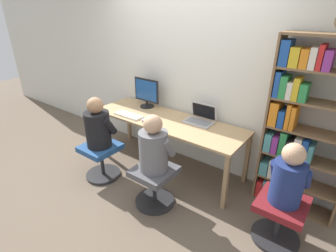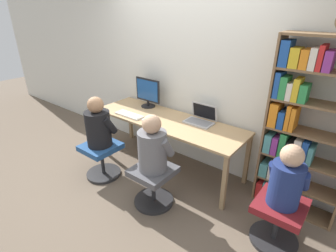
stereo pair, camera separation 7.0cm
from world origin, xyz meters
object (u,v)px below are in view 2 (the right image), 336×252
desktop_monitor (148,93)px  office_chair_left (102,157)px  keyboard (129,115)px  office_chair_right (153,182)px  person_at_laptop (153,147)px  person_at_monitor (98,125)px  bookshelf (296,135)px  person_near_shelf (287,179)px  laptop (200,119)px  office_chair_side (278,218)px

desktop_monitor → office_chair_left: size_ratio=0.94×
keyboard → office_chair_right: 1.09m
office_chair_left → person_at_laptop: (0.91, 0.01, 0.47)m
person_at_laptop → desktop_monitor: bearing=134.3°
person_at_monitor → bookshelf: bearing=23.3°
office_chair_left → person_near_shelf: (2.22, 0.32, 0.45)m
laptop → office_chair_side: bearing=-25.2°
keyboard → person_at_monitor: 0.50m
person_at_monitor → office_chair_left: bearing=-90.0°
person_at_monitor → person_near_shelf: size_ratio=1.08×
office_chair_left → office_chair_right: 0.91m
desktop_monitor → person_near_shelf: (2.20, -0.61, -0.21)m
laptop → bookshelf: 1.16m
person_at_laptop → office_chair_side: 1.42m
desktop_monitor → office_chair_right: bearing=-45.9°
office_chair_right → person_at_monitor: (-0.91, -0.00, 0.47)m
keyboard → person_at_laptop: person_at_laptop is taller
person_at_laptop → bookshelf: (1.20, 0.90, 0.15)m
office_chair_left → person_near_shelf: person_near_shelf is taller
person_at_laptop → person_near_shelf: bearing=13.4°
keyboard → office_chair_left: (-0.05, -0.50, -0.46)m
laptop → office_chair_left: (-0.96, -0.91, -0.50)m
desktop_monitor → person_at_monitor: desktop_monitor is taller
office_chair_right → person_near_shelf: person_near_shelf is taller
desktop_monitor → office_chair_side: (2.20, -0.61, -0.67)m
person_near_shelf → desktop_monitor: bearing=164.6°
person_at_laptop → person_near_shelf: person_at_laptop is taller
person_at_monitor → person_at_laptop: size_ratio=1.01×
office_chair_right → person_near_shelf: bearing=13.6°
person_at_monitor → person_at_laptop: (0.91, 0.01, -0.00)m
office_chair_side → person_near_shelf: person_near_shelf is taller
office_chair_left → bookshelf: bookshelf is taller
office_chair_left → office_chair_right: (0.91, 0.01, 0.00)m
person_at_laptop → bookshelf: bookshelf is taller
office_chair_right → bookshelf: (1.20, 0.90, 0.62)m
office_chair_left → person_at_laptop: bearing=0.8°
laptop → person_at_monitor: (-0.96, -0.91, -0.03)m
person_at_monitor → person_at_laptop: 0.91m
office_chair_right → laptop: bearing=87.2°
desktop_monitor → person_at_laptop: bearing=-45.7°
desktop_monitor → keyboard: 0.48m
keyboard → bookshelf: bearing=11.4°
laptop → bookshelf: bookshelf is taller
laptop → office_chair_right: bearing=-92.8°
office_chair_left → bookshelf: (2.11, 0.91, 0.62)m
desktop_monitor → keyboard: desktop_monitor is taller
office_chair_right → keyboard: bearing=150.3°
office_chair_side → person_near_shelf: (0.00, 0.00, 0.45)m
person_at_monitor → person_near_shelf: person_at_monitor is taller
office_chair_left → office_chair_right: bearing=0.5°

